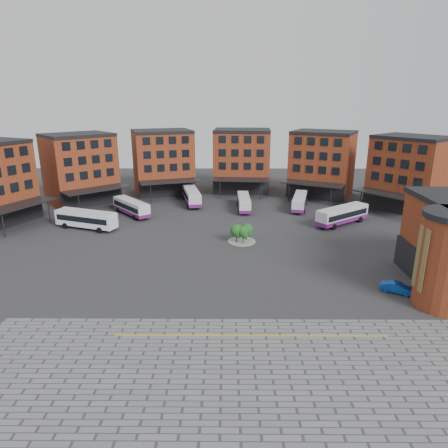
{
  "coord_description": "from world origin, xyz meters",
  "views": [
    {
      "loc": [
        -0.35,
        -46.98,
        21.68
      ],
      "look_at": [
        -0.74,
        8.6,
        4.0
      ],
      "focal_mm": 32.0,
      "sensor_mm": 36.0,
      "label": 1
    }
  ],
  "objects_px": {
    "bus_c": "(192,196)",
    "bus_f": "(342,215)",
    "bus_d": "(244,202)",
    "blue_car": "(397,288)",
    "tree_island": "(242,232)",
    "bus_e": "(300,201)",
    "bus_a": "(86,218)",
    "bus_b": "(131,207)"
  },
  "relations": [
    {
      "from": "tree_island",
      "to": "bus_e",
      "type": "relative_size",
      "value": 0.42
    },
    {
      "from": "bus_c",
      "to": "bus_e",
      "type": "xyz_separation_m",
      "value": [
        22.26,
        -3.92,
        -0.18
      ]
    },
    {
      "from": "tree_island",
      "to": "bus_a",
      "type": "bearing_deg",
      "value": 166.06
    },
    {
      "from": "bus_b",
      "to": "bus_e",
      "type": "height_order",
      "value": "bus_b"
    },
    {
      "from": "bus_b",
      "to": "bus_f",
      "type": "xyz_separation_m",
      "value": [
        38.93,
        -5.56,
        0.13
      ]
    },
    {
      "from": "bus_a",
      "to": "bus_e",
      "type": "bearing_deg",
      "value": -51.26
    },
    {
      "from": "bus_d",
      "to": "bus_e",
      "type": "bearing_deg",
      "value": 2.15
    },
    {
      "from": "tree_island",
      "to": "bus_e",
      "type": "distance_m",
      "value": 23.32
    },
    {
      "from": "bus_d",
      "to": "bus_e",
      "type": "distance_m",
      "value": 11.34
    },
    {
      "from": "bus_c",
      "to": "bus_d",
      "type": "distance_m",
      "value": 11.83
    },
    {
      "from": "bus_e",
      "to": "blue_car",
      "type": "xyz_separation_m",
      "value": [
        5.02,
        -36.52,
        -0.95
      ]
    },
    {
      "from": "bus_c",
      "to": "bus_f",
      "type": "bearing_deg",
      "value": -39.19
    },
    {
      "from": "tree_island",
      "to": "blue_car",
      "type": "bearing_deg",
      "value": -43.95
    },
    {
      "from": "bus_d",
      "to": "blue_car",
      "type": "relative_size",
      "value": 2.67
    },
    {
      "from": "bus_a",
      "to": "tree_island",
      "type": "bearing_deg",
      "value": -83.9
    },
    {
      "from": "blue_car",
      "to": "bus_c",
      "type": "bearing_deg",
      "value": 63.25
    },
    {
      "from": "tree_island",
      "to": "bus_f",
      "type": "distance_m",
      "value": 20.48
    },
    {
      "from": "bus_c",
      "to": "bus_d",
      "type": "xyz_separation_m",
      "value": [
        10.93,
        -4.53,
        -0.23
      ]
    },
    {
      "from": "tree_island",
      "to": "bus_e",
      "type": "bearing_deg",
      "value": 58.06
    },
    {
      "from": "bus_f",
      "to": "bus_c",
      "type": "bearing_deg",
      "value": -153.2
    },
    {
      "from": "bus_e",
      "to": "blue_car",
      "type": "bearing_deg",
      "value": -68.08
    },
    {
      "from": "bus_e",
      "to": "blue_car",
      "type": "distance_m",
      "value": 36.88
    },
    {
      "from": "bus_b",
      "to": "bus_f",
      "type": "bearing_deg",
      "value": -48.66
    },
    {
      "from": "tree_island",
      "to": "bus_f",
      "type": "bearing_deg",
      "value": 27.65
    },
    {
      "from": "blue_car",
      "to": "bus_d",
      "type": "bearing_deg",
      "value": 53.73
    },
    {
      "from": "bus_f",
      "to": "blue_car",
      "type": "bearing_deg",
      "value": -38.05
    },
    {
      "from": "bus_a",
      "to": "bus_e",
      "type": "xyz_separation_m",
      "value": [
        38.96,
        13.19,
        -0.31
      ]
    },
    {
      "from": "bus_a",
      "to": "bus_d",
      "type": "height_order",
      "value": "bus_a"
    },
    {
      "from": "bus_c",
      "to": "bus_d",
      "type": "height_order",
      "value": "bus_c"
    },
    {
      "from": "bus_b",
      "to": "bus_f",
      "type": "distance_m",
      "value": 39.33
    },
    {
      "from": "bus_a",
      "to": "bus_c",
      "type": "distance_m",
      "value": 23.91
    },
    {
      "from": "tree_island",
      "to": "bus_d",
      "type": "xyz_separation_m",
      "value": [
        1.01,
        19.18,
        -0.18
      ]
    },
    {
      "from": "bus_d",
      "to": "tree_island",
      "type": "bearing_deg",
      "value": -93.96
    },
    {
      "from": "bus_b",
      "to": "bus_a",
      "type": "bearing_deg",
      "value": -165.13
    },
    {
      "from": "blue_car",
      "to": "bus_a",
      "type": "bearing_deg",
      "value": 91.3
    },
    {
      "from": "bus_a",
      "to": "bus_e",
      "type": "height_order",
      "value": "bus_a"
    },
    {
      "from": "tree_island",
      "to": "bus_b",
      "type": "bearing_deg",
      "value": 144.09
    },
    {
      "from": "bus_c",
      "to": "bus_d",
      "type": "relative_size",
      "value": 1.17
    },
    {
      "from": "tree_island",
      "to": "bus_c",
      "type": "bearing_deg",
      "value": 112.7
    },
    {
      "from": "bus_f",
      "to": "bus_a",
      "type": "bearing_deg",
      "value": -122.64
    },
    {
      "from": "bus_c",
      "to": "blue_car",
      "type": "xyz_separation_m",
      "value": [
        27.28,
        -40.44,
        -1.13
      ]
    },
    {
      "from": "bus_a",
      "to": "bus_f",
      "type": "bearing_deg",
      "value": -66.26
    }
  ]
}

